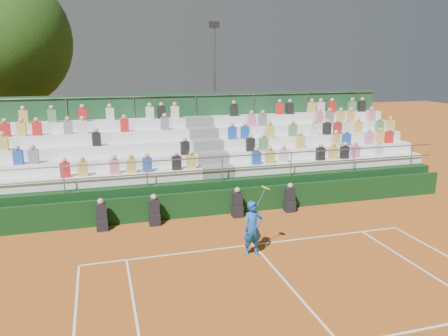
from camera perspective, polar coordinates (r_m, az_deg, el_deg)
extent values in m
plane|color=#AA561C|center=(14.66, 3.87, -9.98)|extent=(90.00, 90.00, 0.00)
cube|color=white|center=(14.66, 3.87, -9.96)|extent=(11.00, 0.06, 0.01)
cube|color=white|center=(12.02, 9.28, -15.73)|extent=(0.06, 6.40, 0.01)
cube|color=black|center=(17.32, 0.28, -4.41)|extent=(20.00, 0.15, 1.00)
cube|color=black|center=(16.35, -15.63, -7.08)|extent=(0.40, 0.40, 0.44)
cube|color=black|center=(16.19, -15.74, -5.49)|extent=(0.38, 0.25, 0.55)
sphere|color=tan|center=(16.08, -15.83, -4.21)|extent=(0.22, 0.22, 0.22)
cube|color=black|center=(16.45, -9.07, -6.61)|extent=(0.40, 0.40, 0.44)
cube|color=black|center=(16.29, -9.13, -5.03)|extent=(0.38, 0.25, 0.55)
sphere|color=tan|center=(16.17, -9.18, -3.75)|extent=(0.22, 0.22, 0.22)
cube|color=black|center=(17.10, 1.73, -5.65)|extent=(0.40, 0.40, 0.44)
cube|color=black|center=(16.94, 1.74, -4.12)|extent=(0.38, 0.25, 0.55)
sphere|color=tan|center=(16.83, 1.75, -2.89)|extent=(0.22, 0.22, 0.22)
cube|color=black|center=(17.87, 8.55, -4.94)|extent=(0.40, 0.40, 0.44)
cube|color=black|center=(17.72, 8.61, -3.47)|extent=(0.38, 0.25, 0.55)
sphere|color=tan|center=(17.62, 8.65, -2.29)|extent=(0.22, 0.22, 0.22)
cube|color=black|center=(20.17, -2.21, -1.52)|extent=(20.00, 5.20, 1.20)
cube|color=white|center=(17.80, -17.84, -1.53)|extent=(9.30, 0.85, 0.42)
cube|color=white|center=(20.42, 13.67, 0.63)|extent=(9.30, 0.85, 0.42)
cube|color=slate|center=(18.39, -0.98, -0.39)|extent=(1.40, 0.85, 0.42)
cube|color=white|center=(18.53, -17.87, 0.39)|extent=(9.30, 0.85, 0.42)
cube|color=white|center=(21.05, 12.60, 2.25)|extent=(9.30, 0.85, 0.42)
cube|color=slate|center=(19.10, -1.65, 1.43)|extent=(1.40, 0.85, 0.42)
cube|color=white|center=(19.28, -17.91, 2.16)|extent=(9.30, 0.85, 0.42)
cube|color=white|center=(21.71, 11.59, 3.76)|extent=(9.30, 0.85, 0.42)
cube|color=slate|center=(19.82, -2.28, 3.11)|extent=(1.40, 0.85, 0.42)
cube|color=white|center=(20.04, -17.94, 3.79)|extent=(9.30, 0.85, 0.42)
cube|color=white|center=(22.40, 10.63, 5.19)|extent=(9.30, 0.85, 0.42)
cube|color=slate|center=(20.57, -2.86, 4.67)|extent=(1.40, 0.85, 0.42)
cube|color=white|center=(20.82, -17.97, 5.31)|extent=(9.30, 0.85, 0.42)
cube|color=white|center=(23.10, 9.73, 6.53)|extent=(9.30, 0.85, 0.42)
cube|color=slate|center=(21.33, -3.40, 6.12)|extent=(1.40, 0.85, 0.42)
cube|color=#1B4827|center=(21.97, -3.68, 3.99)|extent=(20.00, 0.12, 4.40)
cylinder|color=gray|center=(17.39, -0.23, 1.47)|extent=(20.00, 0.05, 0.05)
cylinder|color=gray|center=(21.62, -3.70, 9.44)|extent=(20.00, 0.05, 0.05)
cube|color=red|center=(17.58, -20.04, -0.24)|extent=(0.36, 0.24, 0.56)
cube|color=gold|center=(17.54, -17.94, -0.11)|extent=(0.36, 0.24, 0.56)
cube|color=pink|center=(17.54, -14.11, 0.15)|extent=(0.36, 0.24, 0.56)
cube|color=gold|center=(17.57, -12.00, 0.28)|extent=(0.36, 0.24, 0.56)
cube|color=#1E4CB2|center=(17.62, -10.00, 0.41)|extent=(0.36, 0.24, 0.56)
cube|color=black|center=(17.78, -6.21, 0.66)|extent=(0.36, 0.24, 0.56)
cube|color=gold|center=(17.89, -4.30, 0.78)|extent=(0.36, 0.24, 0.56)
cube|color=#1E4CB2|center=(18.52, -25.29, 1.28)|extent=(0.36, 0.24, 0.56)
cube|color=slate|center=(18.44, -23.61, 1.40)|extent=(0.36, 0.24, 0.56)
cube|color=black|center=(18.60, -5.12, 2.59)|extent=(0.36, 0.24, 0.56)
cube|color=gold|center=(19.39, -26.88, 2.87)|extent=(0.36, 0.24, 0.56)
cube|color=black|center=(19.03, -16.32, 3.63)|extent=(0.36, 0.24, 0.56)
cube|color=red|center=(20.15, -26.66, 4.47)|extent=(0.36, 0.24, 0.56)
cube|color=gold|center=(20.05, -24.91, 4.61)|extent=(0.36, 0.24, 0.56)
cube|color=red|center=(19.97, -23.23, 4.74)|extent=(0.36, 0.24, 0.56)
cube|color=slate|center=(19.85, -19.68, 5.00)|extent=(0.36, 0.24, 0.56)
cube|color=silver|center=(19.82, -17.98, 5.12)|extent=(0.36, 0.24, 0.56)
cube|color=red|center=(19.84, -12.87, 5.45)|extent=(0.36, 0.24, 0.56)
cube|color=slate|center=(20.02, -7.74, 5.74)|extent=(0.36, 0.24, 0.56)
cube|color=gold|center=(20.83, -24.70, 6.09)|extent=(0.36, 0.24, 0.56)
cube|color=#4C8C4C|center=(20.69, -21.54, 6.34)|extent=(0.36, 0.24, 0.56)
cube|color=red|center=(20.61, -17.98, 6.60)|extent=(0.36, 0.24, 0.56)
cube|color=silver|center=(20.61, -14.67, 6.82)|extent=(0.36, 0.24, 0.56)
cube|color=silver|center=(20.74, -9.67, 7.11)|extent=(0.36, 0.24, 0.56)
cube|color=black|center=(20.80, -8.17, 7.18)|extent=(0.36, 0.24, 0.56)
cube|color=silver|center=(20.90, -6.44, 7.26)|extent=(0.36, 0.24, 0.56)
cube|color=#1E4CB2|center=(18.66, 4.24, 1.32)|extent=(0.36, 0.24, 0.56)
cube|color=gold|center=(18.88, 6.01, 1.43)|extent=(0.36, 0.24, 0.56)
cube|color=silver|center=(19.12, 7.77, 1.53)|extent=(0.36, 0.24, 0.56)
cube|color=black|center=(19.90, 12.48, 1.81)|extent=(0.36, 0.24, 0.56)
cube|color=gold|center=(20.21, 14.05, 1.90)|extent=(0.36, 0.24, 0.56)
cube|color=black|center=(20.50, 15.46, 1.98)|extent=(0.36, 0.24, 0.56)
cube|color=pink|center=(20.80, 16.77, 2.05)|extent=(0.36, 0.24, 0.56)
cube|color=silver|center=(21.48, 19.53, 2.20)|extent=(0.36, 0.24, 0.56)
cube|color=black|center=(19.37, 3.47, 3.05)|extent=(0.36, 0.24, 0.56)
cube|color=#4C8C4C|center=(19.58, 5.19, 3.14)|extent=(0.36, 0.24, 0.56)
cube|color=gold|center=(20.30, 9.94, 3.36)|extent=(0.36, 0.24, 0.56)
cube|color=gold|center=(21.15, 14.38, 3.55)|extent=(0.36, 0.24, 0.56)
cube|color=#1E4CB2|center=(21.44, 15.70, 3.60)|extent=(0.36, 0.24, 0.56)
cube|color=pink|center=(22.11, 18.41, 3.70)|extent=(0.36, 0.24, 0.56)
cube|color=gold|center=(22.45, 19.67, 3.74)|extent=(0.36, 0.24, 0.56)
cube|color=red|center=(22.76, 20.75, 3.78)|extent=(0.36, 0.24, 0.56)
cube|color=#1E4CB2|center=(19.91, 1.08, 4.59)|extent=(0.36, 0.24, 0.56)
cube|color=#1E4CB2|center=(20.10, 2.76, 4.66)|extent=(0.36, 0.24, 0.56)
cube|color=gold|center=(20.52, 5.99, 4.79)|extent=(0.36, 0.24, 0.56)
cube|color=#4C8C4C|center=(20.99, 8.98, 4.89)|extent=(0.36, 0.24, 0.56)
cube|color=silver|center=(21.49, 11.72, 4.98)|extent=(0.36, 0.24, 0.56)
cube|color=black|center=(21.81, 13.29, 5.02)|extent=(0.36, 0.24, 0.56)
cube|color=red|center=(22.09, 14.61, 5.05)|extent=(0.36, 0.24, 0.56)
cube|color=silver|center=(22.38, 15.85, 5.08)|extent=(0.36, 0.24, 0.56)
cube|color=gold|center=(22.70, 17.12, 5.11)|extent=(0.36, 0.24, 0.56)
cube|color=#4C8C4C|center=(23.39, 19.64, 5.15)|extent=(0.36, 0.24, 0.56)
cube|color=gold|center=(23.76, 20.88, 5.17)|extent=(0.36, 0.24, 0.56)
cube|color=pink|center=(21.03, 3.61, 6.21)|extent=(0.36, 0.24, 0.56)
cube|color=slate|center=(21.23, 5.06, 6.25)|extent=(0.36, 0.24, 0.56)
cube|color=pink|center=(22.49, 12.30, 6.40)|extent=(0.36, 0.24, 0.56)
cube|color=slate|center=(22.77, 13.62, 6.42)|extent=(0.36, 0.24, 0.56)
cube|color=gold|center=(23.09, 14.97, 6.44)|extent=(0.36, 0.24, 0.56)
cube|color=gold|center=(23.40, 16.24, 6.45)|extent=(0.36, 0.24, 0.56)
cube|color=pink|center=(24.06, 18.67, 6.46)|extent=(0.36, 0.24, 0.56)
cube|color=black|center=(21.59, 1.29, 7.54)|extent=(0.36, 0.24, 0.56)
cube|color=red|center=(22.43, 7.26, 7.67)|extent=(0.36, 0.24, 0.56)
cube|color=black|center=(22.65, 8.57, 7.68)|extent=(0.36, 0.24, 0.56)
cube|color=gold|center=(23.19, 11.37, 7.70)|extent=(0.36, 0.24, 0.56)
cube|color=silver|center=(23.44, 12.51, 7.71)|extent=(0.36, 0.24, 0.56)
cube|color=red|center=(23.75, 13.91, 7.71)|extent=(0.36, 0.24, 0.56)
cube|color=#4C8C4C|center=(24.37, 16.38, 7.70)|extent=(0.36, 0.24, 0.56)
cube|color=black|center=(24.70, 17.56, 7.69)|extent=(0.36, 0.24, 0.56)
imported|color=#1653A8|center=(13.62, 3.78, -7.88)|extent=(0.69, 0.51, 1.75)
cylinder|color=gray|center=(13.38, 4.86, -3.87)|extent=(0.26, 0.03, 0.51)
cylinder|color=#E5D866|center=(13.35, 5.48, -2.58)|extent=(0.26, 0.28, 0.14)
cylinder|color=#3B2315|center=(27.09, -26.06, 4.13)|extent=(0.50, 0.50, 4.09)
sphere|color=#1A3C10|center=(26.85, -27.20, 14.67)|extent=(7.36, 7.36, 7.36)
cylinder|color=gray|center=(27.56, -1.25, 9.64)|extent=(0.16, 0.16, 7.91)
cube|color=black|center=(27.59, -1.30, 18.23)|extent=(0.60, 0.25, 0.35)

